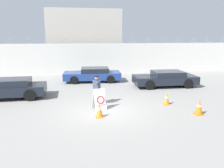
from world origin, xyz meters
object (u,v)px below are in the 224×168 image
Objects in this scene: traffic_cone_near at (100,110)px; parked_car_far_side at (165,78)px; barricade_sign at (99,99)px; traffic_cone_mid at (199,107)px; parked_car_front_coupe at (10,88)px; security_guard at (97,89)px; parked_car_rear_sedan at (93,74)px; traffic_cone_far at (167,98)px.

parked_car_far_side reaches higher than traffic_cone_near.
barricade_sign is 1.42× the size of traffic_cone_mid.
parked_car_front_coupe is 0.93× the size of parked_car_far_side.
parked_car_rear_sedan is at bearing 138.68° from security_guard.
parked_car_front_coupe is (-5.18, 4.06, 0.28)m from traffic_cone_near.
security_guard is at bearing 154.22° from traffic_cone_mid.
traffic_cone_far is 9.50m from parked_car_front_coupe.
parked_car_far_side is (1.67, 4.33, 0.26)m from traffic_cone_far.
parked_car_rear_sedan is at bearing 88.45° from traffic_cone_near.
traffic_cone_mid reaches higher than traffic_cone_near.
security_guard is 6.70m from parked_car_far_side.
traffic_cone_near is (-0.03, -1.97, -0.56)m from security_guard.
security_guard reaches higher than barricade_sign.
security_guard is 2.05m from traffic_cone_near.
parked_car_rear_sedan is at bearing 73.57° from barricade_sign.
security_guard is 3.98m from traffic_cone_far.
traffic_cone_near is 0.15× the size of parked_car_rear_sedan.
barricade_sign is 1.56× the size of traffic_cone_near.
security_guard is 2.34× the size of traffic_cone_near.
parked_car_far_side is at bearing 83.47° from traffic_cone_mid.
parked_car_rear_sedan is at bearing -25.27° from parked_car_far_side.
parked_car_far_side is at bearing 23.90° from barricade_sign.
traffic_cone_near is 0.16× the size of parked_car_front_coupe.
traffic_cone_near is at bearing 46.27° from parked_car_far_side.
traffic_cone_mid is 1.99m from traffic_cone_far.
security_guard is 6.35m from parked_car_rear_sedan.
traffic_cone_far reaches higher than traffic_cone_near.
barricade_sign reaches higher than traffic_cone_far.
traffic_cone_near is 4.16m from traffic_cone_far.
parked_car_front_coupe is at bearing 40.74° from parked_car_rear_sedan.
security_guard is 2.27× the size of traffic_cone_far.
traffic_cone_near is 4.92m from traffic_cone_mid.
traffic_cone_far is (-0.97, 1.74, -0.03)m from traffic_cone_mid.
parked_car_far_side reaches higher than traffic_cone_far.
barricade_sign is 1.20m from traffic_cone_near.
parked_car_rear_sedan reaches higher than traffic_cone_near.
security_guard is 0.34× the size of parked_car_rear_sedan.
parked_car_front_coupe reaches higher than parked_car_rear_sedan.
traffic_cone_mid is at bearing -4.42° from traffic_cone_near.
parked_car_front_coupe is at bearing 156.24° from traffic_cone_mid.
parked_car_front_coupe reaches higher than parked_car_far_side.
parked_car_rear_sedan is (0.12, 7.13, 0.06)m from barricade_sign.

